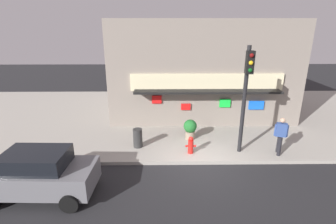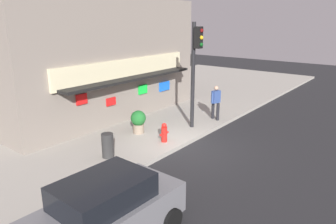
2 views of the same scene
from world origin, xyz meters
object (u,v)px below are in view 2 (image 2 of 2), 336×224
(trash_can, at_px, (108,145))
(parked_car_grey, at_px, (104,213))
(traffic_light, at_px, (195,62))
(fire_hydrant, at_px, (164,133))
(pedestrian, at_px, (216,101))
(potted_plant_by_doorway, at_px, (138,121))

(trash_can, xyz_separation_m, parked_car_grey, (-3.17, -3.49, 0.24))
(traffic_light, height_order, fire_hydrant, traffic_light)
(fire_hydrant, xyz_separation_m, pedestrian, (4.08, -0.12, 0.58))
(fire_hydrant, height_order, trash_can, trash_can)
(fire_hydrant, xyz_separation_m, potted_plant_by_doorway, (0.12, 1.60, 0.19))
(pedestrian, relative_size, potted_plant_by_doorway, 1.68)
(fire_hydrant, bearing_deg, potted_plant_by_doorway, 85.71)
(trash_can, distance_m, pedestrian, 6.68)
(traffic_light, bearing_deg, parked_car_grey, -160.42)
(fire_hydrant, xyz_separation_m, trash_can, (-2.53, 0.69, 0.07))
(trash_can, relative_size, potted_plant_by_doorway, 0.89)
(parked_car_grey, bearing_deg, traffic_light, 19.58)
(traffic_light, relative_size, pedestrian, 2.77)
(fire_hydrant, distance_m, parked_car_grey, 6.36)
(trash_can, distance_m, parked_car_grey, 4.73)
(fire_hydrant, xyz_separation_m, parked_car_grey, (-5.70, -2.81, 0.31))
(trash_can, height_order, potted_plant_by_doorway, potted_plant_by_doorway)
(traffic_light, distance_m, potted_plant_by_doorway, 3.73)
(trash_can, xyz_separation_m, pedestrian, (6.61, -0.81, 0.51))
(traffic_light, height_order, parked_car_grey, traffic_light)
(trash_can, bearing_deg, traffic_light, -7.43)
(fire_hydrant, distance_m, pedestrian, 4.12)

